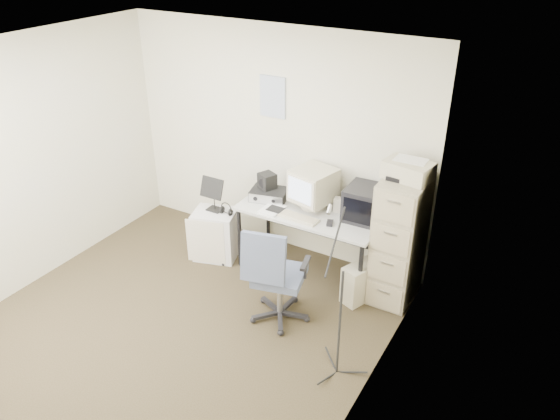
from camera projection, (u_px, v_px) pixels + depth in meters
The scene contains 23 objects.
floor at pixel (180, 326), 5.16m from camera, with size 3.60×3.60×0.01m, color #312A17.
ceiling at pixel (150, 59), 3.97m from camera, with size 3.60×3.60×0.01m, color white.
wall_back at pixel (275, 142), 5.94m from camera, with size 3.60×0.02×2.50m, color beige.
wall_left at pixel (25, 166), 5.36m from camera, with size 0.02×3.60×2.50m, color beige.
wall_right at pixel (368, 271), 3.78m from camera, with size 0.02×3.60×2.50m, color beige.
wall_calendar at pixel (273, 97), 5.70m from camera, with size 0.30×0.02×0.44m, color white.
filing_cabinet at pixel (399, 240), 5.29m from camera, with size 0.40×0.60×1.30m, color #B0A38D.
printer at pixel (408, 170), 4.95m from camera, with size 0.42×0.29×0.16m, color beige.
desk at pixel (310, 241), 5.82m from camera, with size 1.50×0.70×0.73m, color silver.
crt_monitor at pixel (313, 189), 5.62m from camera, with size 0.38×0.40×0.42m, color beige.
crt_tv at pixel (365, 203), 5.42m from camera, with size 0.37×0.39×0.34m, color black.
desk_speaker at pixel (338, 205), 5.60m from camera, with size 0.08×0.08×0.15m, color beige.
keyboard at pixel (299, 218), 5.48m from camera, with size 0.42×0.15×0.02m, color beige.
mouse at pixel (330, 223), 5.39m from camera, with size 0.06×0.10×0.03m, color black.
radio_receiver at pixel (269, 194), 5.85m from camera, with size 0.38×0.27×0.11m, color black.
radio_speaker at pixel (267, 181), 5.83m from camera, with size 0.16×0.15×0.16m, color black.
papers at pixel (272, 209), 5.65m from camera, with size 0.20×0.27×0.02m, color white.
pc_tower at pixel (362, 281), 5.45m from camera, with size 0.19×0.43×0.40m, color beige.
office_chair at pixel (280, 274), 5.04m from camera, with size 0.58×0.58×1.00m, color #414D64.
side_cart at pixel (216, 234), 6.09m from camera, with size 0.46×0.37×0.57m, color silver.
music_stand at pixel (214, 194), 5.91m from camera, with size 0.27×0.15×0.40m, color black.
headphones at pixel (226, 210), 5.90m from camera, with size 0.15×0.15×0.03m, color black.
mic_stand at pixel (341, 309), 4.32m from camera, with size 0.02×0.02×1.35m, color black.
Camera 1 is at (2.83, -3.01, 3.42)m, focal length 35.00 mm.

